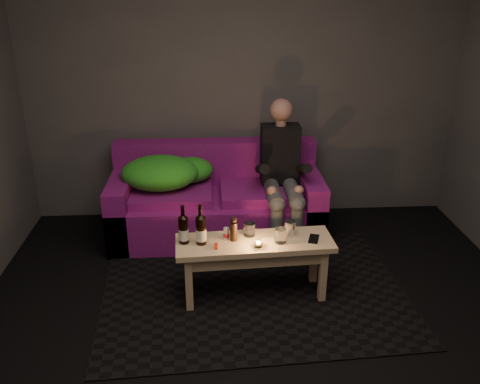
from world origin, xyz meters
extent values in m
plane|color=black|center=(0.00, 0.00, 0.00)|extent=(4.50, 4.50, 0.00)
plane|color=#49474A|center=(0.00, 2.25, 1.30)|extent=(4.00, 0.00, 4.00)
cube|color=black|center=(-0.02, 0.83, 0.01)|extent=(2.32, 1.75, 0.01)
cube|color=#6D0E5B|center=(-0.27, 1.77, 0.19)|extent=(1.85, 0.83, 0.39)
cube|color=#6D0E5B|center=(-0.27, 2.08, 0.59)|extent=(1.85, 0.20, 0.41)
cube|color=#6D0E5B|center=(-1.11, 1.77, 0.29)|extent=(0.19, 0.83, 0.57)
cube|color=#6D0E5B|center=(0.56, 1.77, 0.29)|extent=(0.19, 0.83, 0.57)
cube|color=#6D0E5B|center=(-0.66, 1.72, 0.43)|extent=(0.69, 0.56, 0.09)
cube|color=#6D0E5B|center=(0.12, 1.72, 0.43)|extent=(0.69, 0.56, 0.09)
ellipsoid|color=#188722|center=(-0.76, 1.77, 0.61)|extent=(0.67, 0.52, 0.28)
ellipsoid|color=#188722|center=(-0.50, 1.90, 0.58)|extent=(0.41, 0.33, 0.22)
ellipsoid|color=#188722|center=(-0.96, 1.88, 0.55)|extent=(0.30, 0.24, 0.15)
cube|color=black|center=(0.29, 1.82, 0.75)|extent=(0.33, 0.20, 0.51)
sphere|color=tan|center=(0.29, 1.82, 1.14)|extent=(0.19, 0.19, 0.19)
cylinder|color=#42444B|center=(0.21, 1.53, 0.49)|extent=(0.13, 0.46, 0.13)
cylinder|color=#42444B|center=(0.38, 1.53, 0.49)|extent=(0.13, 0.46, 0.13)
cylinder|color=#42444B|center=(0.21, 1.31, 0.24)|extent=(0.10, 0.10, 0.47)
cylinder|color=#42444B|center=(0.38, 1.31, 0.24)|extent=(0.10, 0.10, 0.47)
cube|color=black|center=(0.21, 1.25, 0.03)|extent=(0.08, 0.20, 0.06)
cube|color=black|center=(0.38, 1.25, 0.03)|extent=(0.08, 0.20, 0.06)
cube|color=#DCB081|center=(-0.02, 0.78, 0.44)|extent=(1.13, 0.42, 0.04)
cube|color=#DCB081|center=(-0.02, 0.78, 0.37)|extent=(0.99, 0.33, 0.10)
cube|color=#DCB081|center=(-0.49, 0.62, 0.21)|extent=(0.05, 0.05, 0.42)
cube|color=#DCB081|center=(-0.50, 0.87, 0.21)|extent=(0.05, 0.05, 0.42)
cube|color=#DCB081|center=(0.47, 0.68, 0.21)|extent=(0.05, 0.05, 0.42)
cube|color=#DCB081|center=(0.45, 0.93, 0.21)|extent=(0.05, 0.05, 0.42)
cylinder|color=black|center=(-0.52, 0.78, 0.55)|extent=(0.07, 0.07, 0.19)
cylinder|color=white|center=(-0.52, 0.78, 0.52)|extent=(0.07, 0.07, 0.08)
cone|color=black|center=(-0.52, 0.78, 0.67)|extent=(0.07, 0.07, 0.03)
cylinder|color=black|center=(-0.52, 0.78, 0.70)|extent=(0.03, 0.03, 0.09)
cylinder|color=black|center=(-0.40, 0.76, 0.56)|extent=(0.07, 0.07, 0.20)
cylinder|color=white|center=(-0.40, 0.76, 0.53)|extent=(0.07, 0.07, 0.08)
cone|color=black|center=(-0.40, 0.76, 0.67)|extent=(0.07, 0.07, 0.03)
cylinder|color=black|center=(-0.40, 0.76, 0.71)|extent=(0.03, 0.03, 0.10)
cylinder|color=silver|center=(-0.22, 0.82, 0.50)|extent=(0.04, 0.04, 0.09)
cylinder|color=black|center=(-0.17, 0.79, 0.53)|extent=(0.06, 0.06, 0.14)
cylinder|color=white|center=(-0.05, 0.86, 0.51)|extent=(0.11, 0.11, 0.10)
cylinder|color=white|center=(0.00, 0.69, 0.48)|extent=(0.06, 0.06, 0.04)
sphere|color=orange|center=(0.00, 0.69, 0.49)|extent=(0.02, 0.02, 0.02)
cylinder|color=white|center=(0.16, 0.74, 0.51)|extent=(0.10, 0.10, 0.10)
cylinder|color=silver|center=(0.24, 0.85, 0.51)|extent=(0.09, 0.09, 0.11)
cube|color=black|center=(0.40, 0.77, 0.46)|extent=(0.11, 0.15, 0.01)
cube|color=red|center=(-0.29, 0.70, 0.46)|extent=(0.02, 0.08, 0.01)
camera|label=1|loc=(-0.32, -2.39, 2.18)|focal=38.00mm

